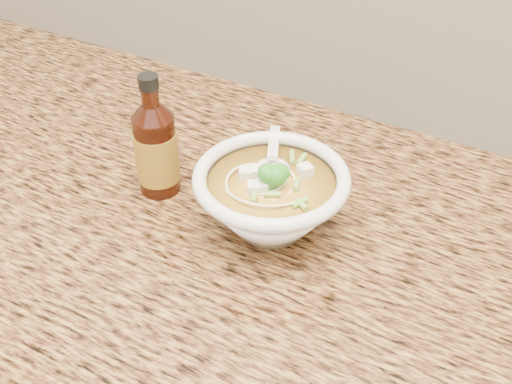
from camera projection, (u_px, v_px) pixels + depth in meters
The scene contains 3 objects.
counter_slab at pixel (363, 285), 0.73m from camera, with size 4.00×0.68×0.04m, color olive.
soup_bowl at pixel (271, 200), 0.75m from camera, with size 0.18×0.20×0.10m.
hot_sauce_bottle at pixel (156, 149), 0.79m from camera, with size 0.06×0.06×0.16m.
Camera 1 is at (0.14, 1.18, 1.41)m, focal length 45.00 mm.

